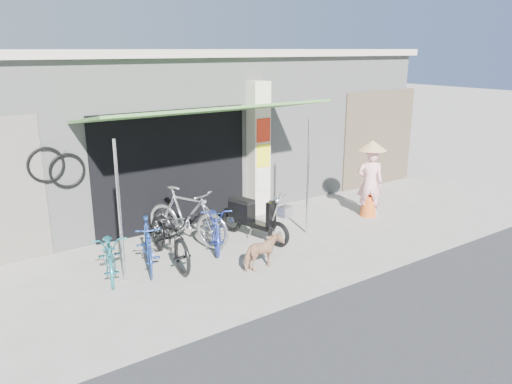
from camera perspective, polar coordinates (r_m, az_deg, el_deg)
ground at (r=9.36m, az=4.53°, el=-7.10°), size 80.00×80.00×0.00m
bicycle_shop at (r=13.08m, az=-9.63°, el=7.75°), size 12.30×5.30×3.66m
shop_pillar at (r=11.29m, az=0.21°, el=4.95°), size 0.42×0.44×3.00m
awning at (r=9.52m, az=-5.71°, el=8.98°), size 4.60×1.88×2.72m
neighbour_right at (r=14.17m, az=13.84°, el=5.95°), size 2.60×0.06×2.60m
bike_teal at (r=8.73m, az=-16.34°, el=-6.68°), size 0.93×1.61×0.80m
bike_blue at (r=8.82m, az=-12.25°, el=-5.88°), size 0.86×1.50×0.87m
bike_black at (r=8.97m, az=-9.83°, el=-4.86°), size 0.86×1.99×1.02m
bike_silver at (r=9.71m, az=-7.91°, el=-2.75°), size 1.31×1.94×1.14m
bike_navy at (r=9.60m, az=-4.76°, el=-3.76°), size 1.19×1.72×0.86m
street_dog at (r=8.64m, az=0.85°, el=-6.90°), size 0.76×0.41×0.61m
moped at (r=9.92m, az=-0.40°, el=-2.89°), size 0.66×1.73×0.99m
nun at (r=11.47m, az=12.93°, el=1.46°), size 0.67×0.66×1.74m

